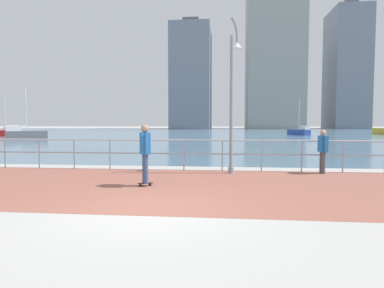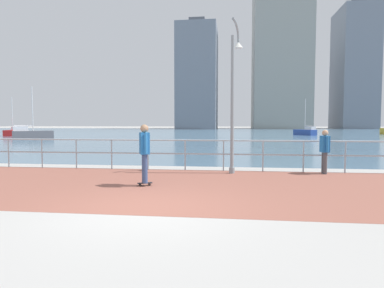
% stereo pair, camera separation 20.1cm
% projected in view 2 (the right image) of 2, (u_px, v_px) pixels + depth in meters
% --- Properties ---
extents(ground, '(220.00, 220.00, 0.00)m').
position_uv_depth(ground, '(220.00, 135.00, 46.33)').
color(ground, '#ADAAA5').
extents(brick_paving, '(28.00, 6.04, 0.01)m').
position_uv_depth(brick_paving, '(170.00, 185.00, 9.15)').
color(brick_paving, '#935647').
rests_on(brick_paving, ground).
extents(harbor_water, '(180.00, 88.00, 0.00)m').
position_uv_depth(harbor_water, '(222.00, 133.00, 56.72)').
color(harbor_water, slate).
rests_on(harbor_water, ground).
extents(waterfront_railing, '(25.25, 0.06, 1.12)m').
position_uv_depth(waterfront_railing, '(185.00, 149.00, 12.10)').
color(waterfront_railing, '#9EADB7').
rests_on(waterfront_railing, ground).
extents(lamppost, '(0.46, 0.79, 5.24)m').
position_uv_depth(lamppost, '(234.00, 89.00, 11.31)').
color(lamppost, gray).
rests_on(lamppost, ground).
extents(skateboarder, '(0.41, 0.54, 1.69)m').
position_uv_depth(skateboarder, '(145.00, 149.00, 9.00)').
color(skateboarder, black).
rests_on(skateboarder, ground).
extents(bystander, '(0.27, 0.56, 1.50)m').
position_uv_depth(bystander, '(325.00, 148.00, 11.16)').
color(bystander, '#4C4C51').
rests_on(bystander, ground).
extents(sailboat_gray, '(2.72, 3.74, 5.11)m').
position_uv_depth(sailboat_gray, '(305.00, 132.00, 46.27)').
color(sailboat_gray, '#284799').
rests_on(sailboat_gray, ground).
extents(sailboat_yellow, '(2.05, 3.80, 5.11)m').
position_uv_depth(sailboat_yellow, '(13.00, 132.00, 44.05)').
color(sailboat_yellow, '#B21E1E').
rests_on(sailboat_yellow, ground).
extents(sailboat_navy, '(3.97, 3.39, 5.65)m').
position_uv_depth(sailboat_navy, '(32.00, 134.00, 35.78)').
color(sailboat_navy, '#595960').
rests_on(sailboat_navy, ground).
extents(tower_beige, '(10.01, 14.86, 37.43)m').
position_uv_depth(tower_beige, '(354.00, 69.00, 99.22)').
color(tower_beige, slate).
rests_on(tower_beige, ground).
extents(tower_glass, '(11.02, 14.11, 30.79)m').
position_uv_depth(tower_glass, '(198.00, 78.00, 94.44)').
color(tower_glass, slate).
rests_on(tower_glass, ground).
extents(tower_brick, '(16.03, 16.04, 42.77)m').
position_uv_depth(tower_brick, '(281.00, 59.00, 97.55)').
color(tower_brick, '#939993').
rests_on(tower_brick, ground).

